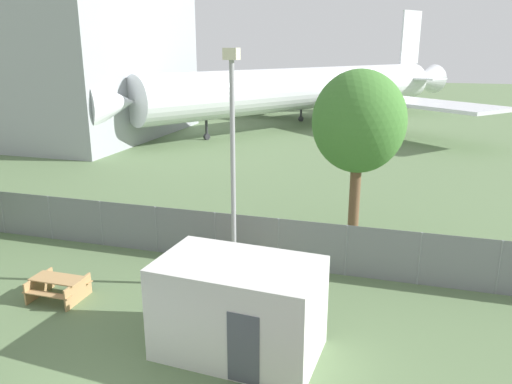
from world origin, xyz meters
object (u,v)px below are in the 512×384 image
at_px(airplane, 309,89).
at_px(tree_near_hangar, 359,123).
at_px(picnic_bench_open_grass, 218,268).
at_px(portable_cabin, 239,308).
at_px(picnic_bench_near_cabin, 58,286).

xyz_separation_m(airplane, tree_near_hangar, (8.12, -32.26, 1.28)).
relative_size(picnic_bench_open_grass, tree_near_hangar, 0.23).
height_order(portable_cabin, picnic_bench_open_grass, portable_cabin).
height_order(picnic_bench_near_cabin, picnic_bench_open_grass, same).
height_order(airplane, picnic_bench_near_cabin, airplane).
distance_m(airplane, picnic_bench_near_cabin, 40.49).
distance_m(airplane, picnic_bench_open_grass, 37.90).
height_order(airplane, tree_near_hangar, airplane).
bearing_deg(tree_near_hangar, airplane, 104.13).
relative_size(portable_cabin, tree_near_hangar, 0.62).
height_order(picnic_bench_open_grass, tree_near_hangar, tree_near_hangar).
bearing_deg(airplane, portable_cabin, 40.84).
bearing_deg(picnic_bench_open_grass, picnic_bench_near_cabin, -148.76).
relative_size(portable_cabin, picnic_bench_open_grass, 2.73).
distance_m(airplane, portable_cabin, 41.94).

